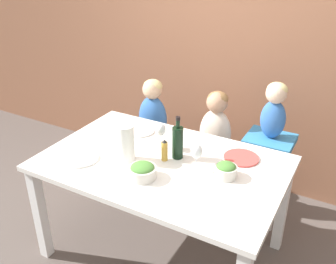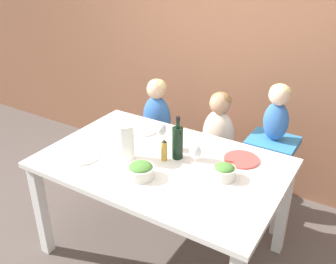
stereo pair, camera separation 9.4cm
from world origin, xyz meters
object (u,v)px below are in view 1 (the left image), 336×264
wine_bottle (178,142)px  wine_glass_far (161,130)px  person_child_left (153,111)px  salad_bowl_large (142,171)px  chair_right_highchair (268,157)px  person_baby_right (275,107)px  dinner_plate_front_left (81,159)px  wine_glass_near (197,152)px  paper_towel_roll (126,143)px  chair_far_left (153,147)px  dinner_plate_back_right (241,158)px  salad_bowl_small (226,170)px  chair_far_center (213,164)px  person_child_center (216,125)px  dinner_plate_back_left (140,130)px

wine_bottle → wine_glass_far: (-0.16, 0.06, 0.02)m
person_child_left → salad_bowl_large: person_child_left is taller
chair_right_highchair → person_baby_right: bearing=90.0°
wine_glass_far → dinner_plate_front_left: 0.56m
wine_glass_near → paper_towel_roll: bearing=-167.4°
chair_far_left → wine_glass_far: bearing=-54.3°
chair_far_left → dinner_plate_back_right: (0.95, -0.44, 0.39)m
wine_bottle → dinner_plate_back_right: (0.38, 0.19, -0.11)m
paper_towel_roll → salad_bowl_small: 0.66m
chair_far_center → dinner_plate_front_left: 1.18m
person_child_left → wine_bottle: 0.86m
salad_bowl_small → paper_towel_roll: bearing=-168.5°
chair_far_center → wine_bottle: 0.80m
chair_far_center → salad_bowl_small: bearing=-63.2°
wine_glass_far → dinner_plate_back_right: bearing=13.8°
chair_right_highchair → person_child_left: person_child_left is taller
dinner_plate_back_right → wine_bottle: bearing=-153.4°
person_baby_right → salad_bowl_small: bearing=-97.6°
person_baby_right → chair_right_highchair: bearing=-90.0°
salad_bowl_small → dinner_plate_front_left: salad_bowl_small is taller
person_child_left → chair_far_left: bearing=-90.0°
chair_right_highchair → wine_bottle: size_ratio=2.53×
person_child_center → wine_glass_near: bearing=-77.3°
wine_glass_near → dinner_plate_front_left: bearing=-161.5°
person_child_center → chair_far_left: bearing=-179.9°
person_child_center → wine_glass_near: size_ratio=3.02×
salad_bowl_small → dinner_plate_front_left: bearing=-163.4°
chair_right_highchair → dinner_plate_back_right: bearing=-100.1°
dinner_plate_front_left → dinner_plate_back_left: same height
paper_towel_roll → wine_glass_far: paper_towel_roll is taller
wine_glass_far → salad_bowl_large: size_ratio=1.11×
paper_towel_roll → salad_bowl_large: size_ratio=1.48×
chair_far_center → person_child_center: (0.00, 0.00, 0.36)m
chair_far_left → wine_glass_far: (0.41, -0.57, 0.52)m
salad_bowl_large → dinner_plate_back_left: salad_bowl_large is taller
wine_bottle → paper_towel_roll: size_ratio=1.18×
person_child_left → person_baby_right: bearing=0.0°
salad_bowl_small → person_child_left: bearing=143.5°
salad_bowl_small → dinner_plate_back_right: bearing=86.9°
chair_far_left → salad_bowl_large: 1.15m
person_child_left → person_child_center: same height
person_child_center → wine_glass_far: (-0.18, -0.57, 0.16)m
chair_right_highchair → person_child_center: (-0.44, 0.00, 0.17)m
chair_far_left → dinner_plate_front_left: (0.03, -0.96, 0.39)m
chair_right_highchair → wine_glass_far: bearing=-137.3°
wine_glass_near → person_baby_right: bearing=69.0°
salad_bowl_large → dinner_plate_front_left: bearing=-177.9°
salad_bowl_small → person_child_center: bearing=116.7°
wine_glass_far → dinner_plate_back_left: size_ratio=0.81×
chair_far_left → salad_bowl_small: bearing=-36.4°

